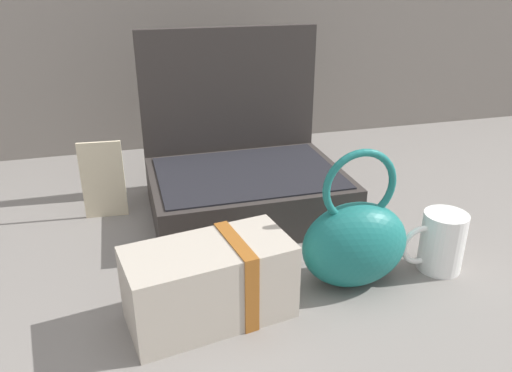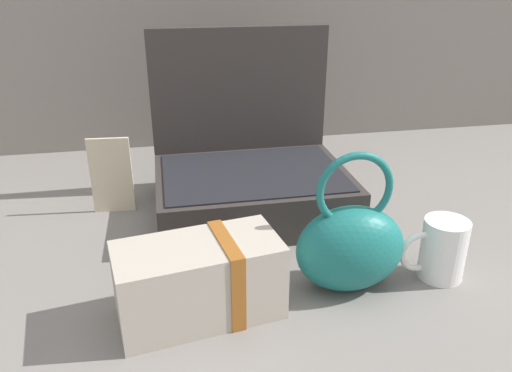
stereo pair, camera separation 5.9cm
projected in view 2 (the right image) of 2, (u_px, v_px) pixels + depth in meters
The scene contains 6 objects.
ground_plane at pixel (244, 241), 0.89m from camera, with size 6.00×6.00×0.00m, color slate.
open_suitcase at pixel (249, 171), 0.99m from camera, with size 0.37×0.30×0.34m.
teal_pouch_handbag at pixel (350, 245), 0.74m from camera, with size 0.16×0.10×0.22m.
cream_toiletry_bag at pixel (202, 280), 0.69m from camera, with size 0.24×0.14×0.12m.
coffee_mug at pixel (441, 249), 0.77m from camera, with size 0.11×0.07×0.10m.
info_card_left at pixel (111, 176), 0.97m from camera, with size 0.08×0.01×0.15m, color beige.
Camera 2 is at (-0.13, -0.76, 0.45)m, focal length 35.03 mm.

